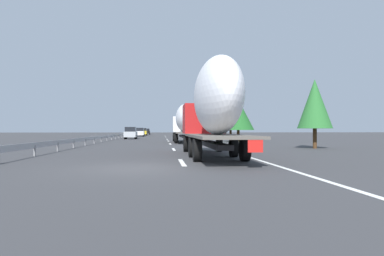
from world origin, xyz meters
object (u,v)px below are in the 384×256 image
(truck_lead, at_px, (185,121))
(truck_trailing, at_px, (214,105))
(car_white_van, at_px, (140,132))
(car_silver_hatch, at_px, (131,133))
(car_yellow_coupe, at_px, (143,132))
(car_black_suv, at_px, (147,132))
(road_sign, at_px, (198,125))

(truck_lead, height_order, truck_trailing, truck_trailing)
(truck_lead, bearing_deg, truck_trailing, 180.00)
(truck_trailing, bearing_deg, car_white_van, 7.41)
(car_silver_hatch, xyz_separation_m, car_yellow_coupe, (32.60, -0.26, 0.00))
(car_black_suv, bearing_deg, car_silver_hatch, 179.40)
(car_black_suv, bearing_deg, road_sign, -168.24)
(truck_lead, relative_size, car_silver_hatch, 2.90)
(truck_trailing, relative_size, car_yellow_coupe, 2.64)
(truck_trailing, height_order, car_yellow_coupe, truck_trailing)
(car_yellow_coupe, bearing_deg, car_white_van, 179.66)
(truck_lead, distance_m, truck_trailing, 21.11)
(truck_lead, distance_m, car_yellow_coupe, 47.98)
(truck_lead, xyz_separation_m, car_yellow_coupe, (47.42, 7.20, -1.51))
(car_silver_hatch, height_order, road_sign, road_sign)
(car_yellow_coupe, relative_size, road_sign, 1.48)
(truck_lead, xyz_separation_m, truck_trailing, (-21.11, 0.00, 0.29))
(truck_trailing, relative_size, car_black_suv, 2.94)
(truck_trailing, bearing_deg, road_sign, -4.94)
(car_black_suv, height_order, road_sign, road_sign)
(car_black_suv, xyz_separation_m, road_sign, (-48.29, -10.06, 1.27))
(truck_trailing, height_order, car_black_suv, truck_trailing)
(car_yellow_coupe, distance_m, car_black_suv, 15.63)
(car_yellow_coupe, bearing_deg, truck_trailing, -174.00)
(car_black_suv, bearing_deg, truck_lead, -173.70)
(car_silver_hatch, distance_m, car_black_suv, 48.23)
(truck_lead, bearing_deg, car_black_suv, 6.30)
(car_black_suv, bearing_deg, car_yellow_coupe, 179.12)
(road_sign, bearing_deg, truck_trailing, 175.06)
(car_white_van, xyz_separation_m, road_sign, (-20.08, -10.37, 1.24))
(car_silver_hatch, bearing_deg, car_black_suv, -0.60)
(car_white_van, xyz_separation_m, car_yellow_coupe, (12.59, -0.07, 0.00))
(car_yellow_coupe, relative_size, car_black_suv, 1.11)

